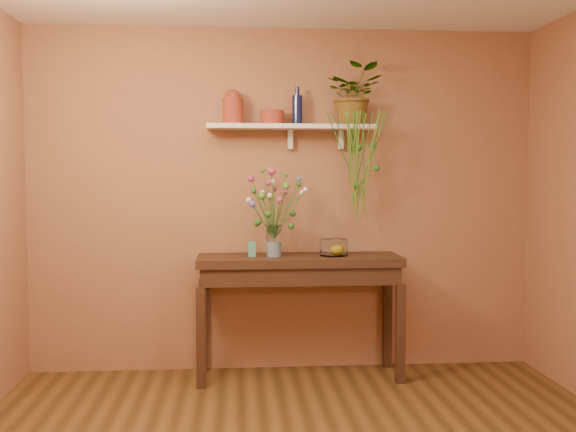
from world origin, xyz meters
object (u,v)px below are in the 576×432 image
(blue_bottle, at_px, (297,109))
(spider_plant, at_px, (354,95))
(sideboard, at_px, (299,273))
(glass_bowl, at_px, (334,248))
(terracotta_jug, at_px, (233,107))
(glass_vase, at_px, (274,243))
(bouquet, at_px, (272,198))

(blue_bottle, relative_size, spider_plant, 0.62)
(sideboard, bearing_deg, glass_bowl, -2.86)
(terracotta_jug, bearing_deg, glass_bowl, -10.26)
(blue_bottle, bearing_deg, glass_bowl, -30.79)
(terracotta_jug, bearing_deg, sideboard, -14.09)
(spider_plant, bearing_deg, sideboard, -161.63)
(glass_vase, distance_m, bouquet, 0.34)
(spider_plant, height_order, glass_bowl, spider_plant)
(spider_plant, bearing_deg, glass_bowl, -138.14)
(blue_bottle, height_order, bouquet, blue_bottle)
(glass_bowl, bearing_deg, blue_bottle, 149.21)
(blue_bottle, bearing_deg, terracotta_jug, -177.63)
(terracotta_jug, height_order, blue_bottle, blue_bottle)
(sideboard, xyz_separation_m, terracotta_jug, (-0.50, 0.12, 1.27))
(sideboard, distance_m, bouquet, 0.62)
(blue_bottle, bearing_deg, glass_vase, -135.31)
(sideboard, xyz_separation_m, blue_bottle, (-0.00, 0.15, 1.26))
(glass_bowl, bearing_deg, terracotta_jug, 169.74)
(bouquet, relative_size, glass_bowl, 2.51)
(blue_bottle, distance_m, spider_plant, 0.46)
(spider_plant, distance_m, glass_bowl, 1.20)
(spider_plant, xyz_separation_m, glass_vase, (-0.64, -0.20, -1.13))
(spider_plant, relative_size, glass_vase, 1.91)
(sideboard, distance_m, glass_vase, 0.31)
(blue_bottle, bearing_deg, sideboard, -89.69)
(terracotta_jug, bearing_deg, blue_bottle, 2.37)
(sideboard, relative_size, glass_vase, 6.31)
(sideboard, xyz_separation_m, glass_bowl, (0.26, -0.01, 0.19))
(glass_bowl, bearing_deg, glass_vase, -175.73)
(sideboard, xyz_separation_m, spider_plant, (0.44, 0.15, 1.37))
(blue_bottle, relative_size, glass_vase, 1.19)
(spider_plant, bearing_deg, terracotta_jug, -178.60)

